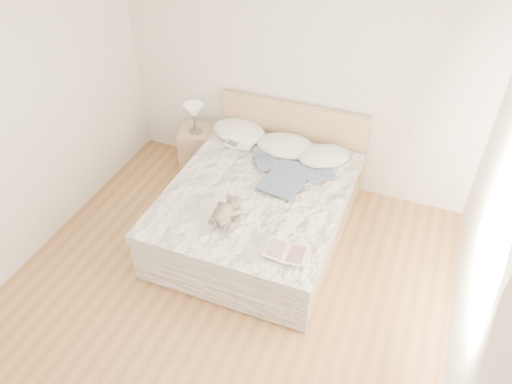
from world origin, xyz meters
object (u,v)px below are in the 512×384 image
at_px(bed, 260,207).
at_px(table_lamp, 194,112).
at_px(photo_book, 241,144).
at_px(childrens_book, 286,252).
at_px(teddy_bear, 223,217).
at_px(nightstand, 200,150).

distance_m(bed, table_lamp, 1.39).
bearing_deg(photo_book, bed, -44.89).
bearing_deg(childrens_book, teddy_bear, 162.91).
xyz_separation_m(bed, nightstand, (-1.07, 0.74, -0.03)).
bearing_deg(bed, table_lamp, 147.05).
xyz_separation_m(table_lamp, photo_book, (0.63, -0.14, -0.19)).
relative_size(photo_book, childrens_book, 0.85).
height_order(bed, table_lamp, bed).
xyz_separation_m(table_lamp, childrens_book, (1.63, -1.51, -0.19)).
distance_m(photo_book, childrens_book, 1.70).
distance_m(table_lamp, childrens_book, 2.23).
bearing_deg(photo_book, teddy_bear, -68.12).
xyz_separation_m(nightstand, childrens_book, (1.62, -1.55, 0.35)).
relative_size(bed, table_lamp, 6.02).
bearing_deg(teddy_bear, bed, 87.64).
height_order(table_lamp, teddy_bear, table_lamp).
height_order(nightstand, table_lamp, table_lamp).
relative_size(table_lamp, teddy_bear, 1.14).
bearing_deg(childrens_book, bed, 122.56).
relative_size(bed, nightstand, 3.83).
distance_m(photo_book, teddy_bear, 1.23).
height_order(bed, childrens_book, bed).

